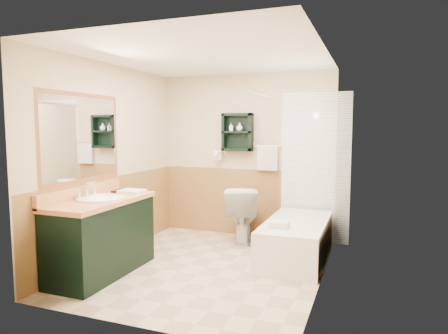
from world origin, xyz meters
TOP-DOWN VIEW (x-y plane):
  - floor at (0.00, 0.00)m, footprint 3.00×3.00m
  - back_wall at (0.00, 1.52)m, footprint 2.60×0.04m
  - left_wall at (-1.32, 0.00)m, footprint 0.04×3.00m
  - right_wall at (1.32, 0.00)m, footprint 0.04×3.00m
  - ceiling at (0.00, 0.00)m, footprint 2.60×3.00m
  - wainscot_left at (-1.29, 0.00)m, footprint 2.98×2.98m
  - wainscot_back at (0.00, 1.49)m, footprint 2.58×2.58m
  - mirror_frame at (-1.27, -0.55)m, footprint 1.30×1.30m
  - mirror_glass at (-1.27, -0.55)m, footprint 1.20×1.20m
  - tile_right at (1.28, 0.75)m, footprint 1.50×1.50m
  - tile_back at (1.03, 1.48)m, footprint 0.95×0.95m
  - tile_accent at (1.27, 0.75)m, footprint 1.50×1.50m
  - wall_shelf at (-0.10, 1.41)m, footprint 0.45×0.15m
  - hair_dryer at (-0.40, 1.43)m, footprint 0.10×0.24m
  - towel_bar at (0.35, 1.45)m, footprint 0.40×0.06m
  - curtain_rod at (0.53, 0.75)m, footprint 0.03×1.60m
  - shower_curtain at (0.53, 0.92)m, footprint 1.05×1.05m
  - vanity at (-0.99, -0.61)m, footprint 0.59×1.32m
  - bathtub at (0.93, 0.65)m, footprint 0.71×1.50m
  - toilet at (0.08, 1.11)m, footprint 0.64×0.89m
  - counter_towel at (-0.90, -0.15)m, footprint 0.28×0.22m
  - vanity_book at (-1.16, -0.11)m, footprint 0.18×0.04m
  - tub_towel at (0.80, 0.25)m, footprint 0.21×0.18m
  - soap_bottle_a at (-0.20, 1.40)m, footprint 0.10×0.13m
  - soap_bottle_b at (-0.06, 1.40)m, footprint 0.11×0.13m

SIDE VIEW (x-z plane):
  - floor at x=0.00m, z-range 0.00..0.00m
  - bathtub at x=0.93m, z-range 0.00..0.48m
  - toilet at x=0.08m, z-range 0.00..0.79m
  - vanity at x=-0.99m, z-range 0.00..0.84m
  - wainscot_left at x=-1.29m, z-range 0.00..1.00m
  - wainscot_back at x=0.00m, z-range 0.00..1.00m
  - tub_towel at x=0.80m, z-range 0.48..0.55m
  - counter_towel at x=-0.90m, z-range 0.84..0.88m
  - vanity_book at x=-1.16m, z-range 0.84..1.07m
  - tile_right at x=1.28m, z-range 0.00..2.10m
  - tile_back at x=1.03m, z-range 0.00..2.10m
  - shower_curtain at x=0.53m, z-range 0.30..2.00m
  - back_wall at x=0.00m, z-range 0.00..2.40m
  - left_wall at x=-1.32m, z-range 0.00..2.40m
  - right_wall at x=1.32m, z-range 0.00..2.40m
  - hair_dryer at x=-0.40m, z-range 1.11..1.29m
  - towel_bar at x=0.35m, z-range 1.15..1.55m
  - mirror_frame at x=-1.27m, z-range 1.00..2.00m
  - mirror_glass at x=-1.27m, z-range 1.05..1.95m
  - wall_shelf at x=-0.10m, z-range 1.27..1.83m
  - soap_bottle_a at x=-0.20m, z-range 1.56..1.62m
  - soap_bottle_b at x=-0.06m, z-range 1.56..1.66m
  - tile_accent at x=1.27m, z-range 1.85..1.95m
  - curtain_rod at x=0.53m, z-range 1.98..2.02m
  - ceiling at x=0.00m, z-range 2.40..2.44m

